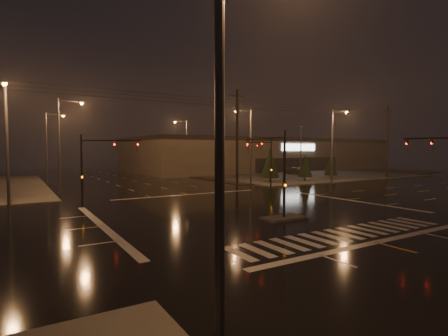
% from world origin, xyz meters
% --- Properties ---
extents(ground, '(140.00, 140.00, 0.00)m').
position_xyz_m(ground, '(0.00, 0.00, 0.00)').
color(ground, black).
rests_on(ground, ground).
extents(sidewalk_ne, '(36.00, 36.00, 0.12)m').
position_xyz_m(sidewalk_ne, '(30.00, 30.00, 0.06)').
color(sidewalk_ne, '#44423D').
rests_on(sidewalk_ne, ground).
extents(median_island, '(3.00, 1.60, 0.15)m').
position_xyz_m(median_island, '(0.00, -4.00, 0.07)').
color(median_island, '#44423D').
rests_on(median_island, ground).
extents(crosswalk, '(15.00, 2.60, 0.01)m').
position_xyz_m(crosswalk, '(0.00, -9.00, 0.01)').
color(crosswalk, beige).
rests_on(crosswalk, ground).
extents(stop_bar_near, '(16.00, 0.50, 0.01)m').
position_xyz_m(stop_bar_near, '(0.00, -11.00, 0.01)').
color(stop_bar_near, beige).
rests_on(stop_bar_near, ground).
extents(stop_bar_far, '(16.00, 0.50, 0.01)m').
position_xyz_m(stop_bar_far, '(0.00, 11.00, 0.01)').
color(stop_bar_far, beige).
rests_on(stop_bar_far, ground).
extents(parking_lot, '(50.00, 24.00, 0.08)m').
position_xyz_m(parking_lot, '(35.00, 28.00, 0.04)').
color(parking_lot, black).
rests_on(parking_lot, ground).
extents(retail_building, '(60.20, 28.30, 7.20)m').
position_xyz_m(retail_building, '(35.00, 45.99, 3.84)').
color(retail_building, brown).
rests_on(retail_building, ground).
extents(signal_mast_median, '(0.25, 4.59, 6.00)m').
position_xyz_m(signal_mast_median, '(0.00, -3.07, 3.75)').
color(signal_mast_median, black).
rests_on(signal_mast_median, ground).
extents(signal_mast_ne, '(4.84, 1.86, 6.00)m').
position_xyz_m(signal_mast_ne, '(9.50, 10.14, 3.79)').
color(signal_mast_ne, black).
rests_on(signal_mast_ne, ground).
extents(signal_mast_nw, '(4.84, 1.86, 6.00)m').
position_xyz_m(signal_mast_nw, '(-9.50, 10.14, 3.79)').
color(signal_mast_nw, black).
rests_on(signal_mast_nw, ground).
extents(streetlight_0, '(2.77, 0.32, 10.00)m').
position_xyz_m(streetlight_0, '(-11.18, -15.00, 5.80)').
color(streetlight_0, '#38383A').
rests_on(streetlight_0, ground).
extents(streetlight_1, '(2.77, 0.32, 10.00)m').
position_xyz_m(streetlight_1, '(-11.18, 18.00, 5.80)').
color(streetlight_1, '#38383A').
rests_on(streetlight_1, ground).
extents(streetlight_2, '(2.77, 0.32, 10.00)m').
position_xyz_m(streetlight_2, '(-11.18, 34.00, 5.80)').
color(streetlight_2, '#38383A').
rests_on(streetlight_2, ground).
extents(streetlight_3, '(2.77, 0.32, 10.00)m').
position_xyz_m(streetlight_3, '(11.18, 16.00, 5.80)').
color(streetlight_3, '#38383A').
rests_on(streetlight_3, ground).
extents(streetlight_4, '(2.77, 0.32, 10.00)m').
position_xyz_m(streetlight_4, '(11.18, 36.00, 5.80)').
color(streetlight_4, '#38383A').
rests_on(streetlight_4, ground).
extents(streetlight_5, '(0.32, 2.77, 10.00)m').
position_xyz_m(streetlight_5, '(-16.00, 11.18, 5.80)').
color(streetlight_5, '#38383A').
rests_on(streetlight_5, ground).
extents(streetlight_6, '(0.32, 2.77, 10.00)m').
position_xyz_m(streetlight_6, '(22.00, 11.18, 5.80)').
color(streetlight_6, '#38383A').
rests_on(streetlight_6, ground).
extents(utility_pole_1, '(2.20, 0.32, 12.00)m').
position_xyz_m(utility_pole_1, '(8.00, 14.00, 6.13)').
color(utility_pole_1, black).
rests_on(utility_pole_1, ground).
extents(utility_pole_2, '(2.20, 0.32, 12.00)m').
position_xyz_m(utility_pole_2, '(38.00, 14.00, 6.13)').
color(utility_pole_2, black).
rests_on(utility_pole_2, ground).
extents(conifer_0, '(2.68, 2.68, 4.89)m').
position_xyz_m(conifer_0, '(15.84, 17.37, 2.79)').
color(conifer_0, black).
rests_on(conifer_0, ground).
extents(conifer_1, '(2.09, 2.09, 3.96)m').
position_xyz_m(conifer_1, '(20.97, 15.58, 2.33)').
color(conifer_1, black).
rests_on(conifer_1, ground).
extents(conifer_2, '(1.98, 1.98, 3.80)m').
position_xyz_m(conifer_2, '(26.84, 16.05, 2.25)').
color(conifer_2, black).
rests_on(conifer_2, ground).
extents(car_parked, '(2.82, 4.77, 1.52)m').
position_xyz_m(car_parked, '(29.55, 26.60, 0.76)').
color(car_parked, black).
rests_on(car_parked, ground).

